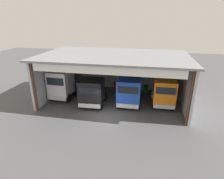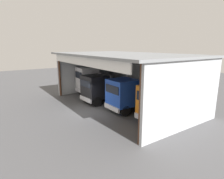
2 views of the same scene
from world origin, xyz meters
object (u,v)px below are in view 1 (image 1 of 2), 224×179
truck_blue_center_left_bay (129,91)px  truck_orange_center_bay (164,93)px  truck_black_yard_outside (92,92)px  truck_white_center_right_bay (62,84)px  oil_drum (146,89)px  tool_cart (117,87)px

truck_blue_center_left_bay → truck_orange_center_bay: size_ratio=0.94×
truck_black_yard_outside → truck_blue_center_left_bay: truck_blue_center_left_bay is taller
truck_black_yard_outside → truck_white_center_right_bay: bearing=-17.3°
truck_black_yard_outside → truck_blue_center_left_bay: 4.11m
oil_drum → tool_cart: tool_cart is taller
truck_blue_center_left_bay → tool_cart: 5.16m
truck_black_yard_outside → oil_drum: size_ratio=5.86×
truck_white_center_right_bay → tool_cart: size_ratio=4.66×
truck_white_center_right_bay → truck_blue_center_left_bay: size_ratio=1.02×
truck_blue_center_left_bay → oil_drum: truck_blue_center_left_bay is taller
truck_black_yard_outside → tool_cart: bearing=-112.6°
truck_blue_center_left_bay → tool_cart: size_ratio=4.57×
truck_blue_center_left_bay → tool_cart: truck_blue_center_left_bay is taller
truck_white_center_right_bay → truck_black_yard_outside: 4.30m
truck_white_center_right_bay → truck_black_yard_outside: truck_white_center_right_bay is taller
truck_white_center_right_bay → tool_cart: 7.55m
truck_black_yard_outside → tool_cart: truck_black_yard_outside is taller
truck_orange_center_bay → oil_drum: size_ratio=5.64×
truck_white_center_right_bay → oil_drum: 10.97m
truck_black_yard_outside → oil_drum: bearing=-139.6°
tool_cart → oil_drum: bearing=1.6°
truck_white_center_right_bay → tool_cart: bearing=-143.1°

